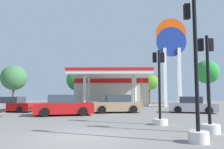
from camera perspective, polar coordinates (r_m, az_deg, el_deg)
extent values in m
plane|color=slate|center=(9.06, -8.02, -15.81)|extent=(90.00, 90.00, 0.00)
cube|color=beige|center=(32.44, -0.06, -4.65)|extent=(9.90, 6.83, 3.75)
cube|color=red|center=(29.03, -0.24, -1.60)|extent=(9.90, 0.12, 0.60)
cube|color=white|center=(25.74, -0.46, 0.01)|extent=(9.15, 6.17, 0.35)
cube|color=red|center=(25.77, -0.46, 0.73)|extent=(9.25, 6.27, 0.30)
cylinder|color=silver|center=(24.21, -7.13, -4.51)|extent=(0.32, 0.32, 3.76)
cylinder|color=silver|center=(24.01, 5.97, -4.52)|extent=(0.32, 0.32, 3.76)
cylinder|color=silver|center=(27.57, -6.07, -4.57)|extent=(0.32, 0.32, 3.76)
cylinder|color=silver|center=(27.39, 5.42, -4.57)|extent=(0.32, 0.32, 3.76)
cube|color=#4C4C51|center=(25.67, -0.47, -7.54)|extent=(0.90, 0.60, 1.10)
cube|color=white|center=(29.01, 13.56, -0.71)|extent=(0.40, 0.56, 7.57)
cube|color=white|center=(29.45, 17.09, -0.69)|extent=(0.40, 0.56, 7.57)
cylinder|color=navy|center=(29.91, 15.13, 8.22)|extent=(3.86, 0.22, 3.86)
cylinder|color=#EA4C0C|center=(30.21, 15.08, 10.36)|extent=(3.86, 0.22, 3.86)
cube|color=white|center=(30.10, 15.08, 9.27)|extent=(3.55, 0.08, 0.70)
cylinder|color=black|center=(22.59, -20.45, -8.22)|extent=(0.63, 0.30, 0.60)
cylinder|color=black|center=(21.23, -22.74, -8.38)|extent=(0.63, 0.30, 0.60)
cylinder|color=black|center=(23.95, -25.50, -7.85)|extent=(0.63, 0.30, 0.60)
cube|color=#A51111|center=(22.57, -24.18, -7.61)|extent=(4.15, 2.27, 0.71)
cube|color=#2D3842|center=(22.63, -24.42, -6.02)|extent=(2.09, 1.75, 0.60)
cube|color=black|center=(21.53, -19.94, -8.16)|extent=(0.37, 1.56, 0.22)
cylinder|color=black|center=(18.92, -8.21, -9.05)|extent=(0.72, 0.41, 0.69)
cylinder|color=black|center=(17.10, -7.53, -9.50)|extent=(0.72, 0.41, 0.69)
cylinder|color=black|center=(18.82, -16.78, -8.91)|extent=(0.72, 0.41, 0.69)
cylinder|color=black|center=(16.99, -17.03, -9.36)|extent=(0.72, 0.41, 0.69)
cube|color=#A51111|center=(17.89, -12.37, -8.51)|extent=(4.84, 3.04, 0.81)
cube|color=#2D3842|center=(17.85, -12.84, -6.24)|extent=(2.52, 2.19, 0.69)
cube|color=black|center=(18.11, -5.30, -8.93)|extent=(0.61, 1.76, 0.26)
cylinder|color=black|center=(18.91, -2.60, -9.11)|extent=(0.71, 0.36, 0.68)
cylinder|color=black|center=(20.72, -3.25, -8.74)|extent=(0.71, 0.36, 0.68)
cylinder|color=black|center=(19.45, 5.59, -8.97)|extent=(0.71, 0.36, 0.68)
cylinder|color=black|center=(21.21, 4.27, -8.64)|extent=(0.71, 0.36, 0.68)
cube|color=#8C7556|center=(20.01, 1.03, -8.24)|extent=(4.73, 2.71, 0.81)
cube|color=#2D3842|center=(20.01, 1.48, -6.24)|extent=(2.41, 2.04, 0.68)
cube|color=black|center=(19.72, -5.28, -8.61)|extent=(0.47, 1.76, 0.25)
cylinder|color=black|center=(21.90, 23.38, -8.23)|extent=(0.65, 0.37, 0.61)
cylinder|color=black|center=(20.27, 23.87, -8.51)|extent=(0.65, 0.37, 0.61)
cylinder|color=black|center=(21.79, 16.79, -8.44)|extent=(0.65, 0.37, 0.61)
cylinder|color=black|center=(20.15, 16.74, -8.74)|extent=(0.65, 0.37, 0.61)
cube|color=#B2B2BA|center=(20.98, 20.18, -7.94)|extent=(4.32, 2.72, 0.73)
cube|color=#2D3842|center=(20.95, 19.74, -6.23)|extent=(2.25, 1.96, 0.61)
cube|color=black|center=(21.17, 25.58, -8.02)|extent=(0.55, 1.57, 0.23)
cylinder|color=silver|center=(10.66, 24.13, -12.72)|extent=(0.81, 0.81, 0.39)
cylinder|color=black|center=(10.57, 23.72, -1.10)|extent=(0.14, 0.14, 3.91)
cube|color=black|center=(10.84, 22.02, 7.14)|extent=(0.21, 0.20, 0.57)
sphere|color=red|center=(10.99, 21.77, 7.93)|extent=(0.15, 0.15, 0.15)
sphere|color=#D89E0C|center=(10.96, 21.80, 7.01)|extent=(0.15, 0.15, 0.15)
sphere|color=green|center=(10.92, 21.83, 6.09)|extent=(0.15, 0.15, 0.15)
cube|color=black|center=(11.00, 24.18, 7.04)|extent=(0.21, 0.20, 0.57)
sphere|color=red|center=(11.15, 23.91, 7.82)|extent=(0.15, 0.15, 0.15)
sphere|color=#D89E0C|center=(11.11, 23.94, 6.92)|extent=(0.15, 0.15, 0.15)
sphere|color=green|center=(11.08, 23.97, 6.00)|extent=(0.15, 0.15, 0.15)
cylinder|color=silver|center=(8.52, 21.53, -14.86)|extent=(0.71, 0.71, 0.40)
cylinder|color=black|center=(8.46, 20.98, 2.62)|extent=(0.14, 0.14, 4.77)
cube|color=black|center=(9.01, 18.85, 15.22)|extent=(0.21, 0.20, 0.57)
sphere|color=red|center=(9.18, 18.58, 16.02)|extent=(0.15, 0.15, 0.15)
sphere|color=#D89E0C|center=(9.12, 18.62, 14.96)|extent=(0.15, 0.15, 0.15)
sphere|color=green|center=(9.06, 18.65, 13.89)|extent=(0.15, 0.15, 0.15)
cylinder|color=silver|center=(12.62, 12.40, -11.93)|extent=(0.82, 0.82, 0.31)
cylinder|color=black|center=(12.53, 12.22, -2.48)|extent=(0.14, 0.14, 3.84)
cube|color=black|center=(12.80, 10.99, 4.36)|extent=(0.21, 0.20, 0.57)
sphere|color=red|center=(12.95, 10.89, 5.06)|extent=(0.15, 0.15, 0.15)
sphere|color=#D89E0C|center=(12.92, 10.90, 4.27)|extent=(0.15, 0.15, 0.15)
sphere|color=green|center=(12.90, 10.92, 3.48)|extent=(0.15, 0.15, 0.15)
cube|color=black|center=(12.88, 12.93, 4.34)|extent=(0.21, 0.20, 0.57)
sphere|color=red|center=(13.03, 12.81, 5.03)|extent=(0.15, 0.15, 0.15)
sphere|color=#D89E0C|center=(13.00, 12.82, 4.25)|extent=(0.15, 0.15, 0.15)
sphere|color=green|center=(12.98, 12.84, 3.47)|extent=(0.15, 0.15, 0.15)
cylinder|color=brown|center=(38.83, -24.27, -5.03)|extent=(0.30, 0.30, 2.72)
ellipsoid|color=#396C3D|center=(38.91, -24.12, -0.78)|extent=(4.07, 4.07, 4.00)
cylinder|color=brown|center=(36.06, -9.15, -5.52)|extent=(0.39, 0.39, 2.61)
ellipsoid|color=green|center=(36.13, -9.09, -1.44)|extent=(3.38, 3.38, 3.40)
cylinder|color=brown|center=(35.94, 9.71, -5.64)|extent=(0.32, 0.32, 2.46)
ellipsoid|color=#468022|center=(35.98, 9.66, -1.95)|extent=(2.89, 2.89, 2.52)
cylinder|color=brown|center=(40.03, 23.57, -4.24)|extent=(0.33, 0.33, 3.83)
ellipsoid|color=#268635|center=(40.19, 23.41, 0.63)|extent=(3.99, 3.99, 3.91)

